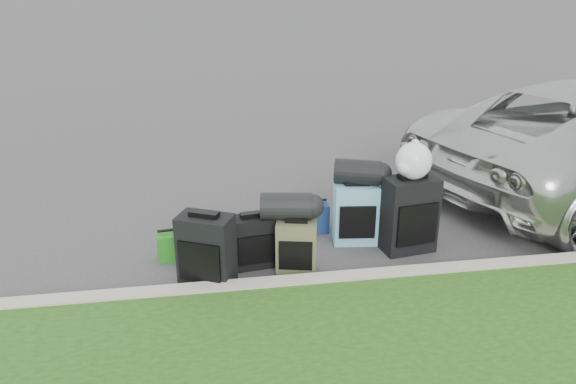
{
  "coord_description": "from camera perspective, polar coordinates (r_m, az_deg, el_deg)",
  "views": [
    {
      "loc": [
        -1.0,
        -5.53,
        2.88
      ],
      "look_at": [
        -0.1,
        0.2,
        0.55
      ],
      "focal_mm": 35.0,
      "sensor_mm": 36.0,
      "label": 1
    }
  ],
  "objects": [
    {
      "name": "suitcase_large_black_right",
      "position": [
        6.16,
        12.2,
        -2.25
      ],
      "size": [
        0.6,
        0.41,
        0.83
      ],
      "primitive_type": "cube",
      "rotation": [
        0.0,
        0.0,
        0.15
      ],
      "color": "black",
      "rests_on": "ground"
    },
    {
      "name": "curb",
      "position": [
        5.42,
        3.05,
        -9.3
      ],
      "size": [
        120.0,
        0.18,
        0.15
      ],
      "primitive_type": "cube",
      "color": "#9E937F",
      "rests_on": "ground"
    },
    {
      "name": "suitcase_large_black_left",
      "position": [
        5.43,
        -8.29,
        -5.98
      ],
      "size": [
        0.59,
        0.49,
        0.73
      ],
      "primitive_type": "cube",
      "rotation": [
        0.0,
        0.0,
        -0.44
      ],
      "color": "black",
      "rests_on": "ground"
    },
    {
      "name": "tote_navy",
      "position": [
        6.55,
        2.63,
        -2.57
      ],
      "size": [
        0.32,
        0.25,
        0.34
      ],
      "primitive_type": "cube",
      "rotation": [
        0.0,
        0.0,
        0.01
      ],
      "color": "navy",
      "rests_on": "ground"
    },
    {
      "name": "duffel_right",
      "position": [
        6.12,
        7.07,
        2.03
      ],
      "size": [
        0.55,
        0.42,
        0.27
      ],
      "primitive_type": "cylinder",
      "rotation": [
        0.0,
        1.57,
        -0.34
      ],
      "color": "black",
      "rests_on": "suitcase_teal"
    },
    {
      "name": "trash_bag",
      "position": [
        5.95,
        12.65,
        3.1
      ],
      "size": [
        0.38,
        0.38,
        0.38
      ],
      "primitive_type": "sphere",
      "color": "white",
      "rests_on": "suitcase_large_black_right"
    },
    {
      "name": "ground",
      "position": [
        6.32,
        1.18,
        -5.25
      ],
      "size": [
        120.0,
        120.0,
        0.0
      ],
      "primitive_type": "plane",
      "color": "#383535",
      "rests_on": "ground"
    },
    {
      "name": "suitcase_teal",
      "position": [
        6.26,
        6.87,
        -2.2
      ],
      "size": [
        0.51,
        0.34,
        0.68
      ],
      "primitive_type": "cube",
      "rotation": [
        0.0,
        0.0,
        -0.12
      ],
      "color": "teal",
      "rests_on": "ground"
    },
    {
      "name": "tote_green",
      "position": [
        6.07,
        -11.91,
        -5.4
      ],
      "size": [
        0.28,
        0.24,
        0.29
      ],
      "primitive_type": "cube",
      "rotation": [
        0.0,
        0.0,
        0.13
      ],
      "color": "#207219",
      "rests_on": "ground"
    },
    {
      "name": "suitcase_small_black",
      "position": [
        5.76,
        -3.59,
        -5.05
      ],
      "size": [
        0.47,
        0.3,
        0.55
      ],
      "primitive_type": "cube",
      "rotation": [
        0.0,
        0.0,
        0.13
      ],
      "color": "black",
      "rests_on": "ground"
    },
    {
      "name": "suitcase_olive",
      "position": [
        5.65,
        0.86,
        -5.58
      ],
      "size": [
        0.45,
        0.33,
        0.55
      ],
      "primitive_type": "cube",
      "rotation": [
        0.0,
        0.0,
        -0.22
      ],
      "color": "#414129",
      "rests_on": "ground"
    },
    {
      "name": "duffel_left",
      "position": [
        5.54,
        -0.2,
        -1.45
      ],
      "size": [
        0.54,
        0.35,
        0.27
      ],
      "primitive_type": "cylinder",
      "rotation": [
        0.0,
        1.57,
        -0.16
      ],
      "color": "black",
      "rests_on": "suitcase_olive"
    }
  ]
}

